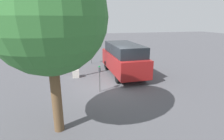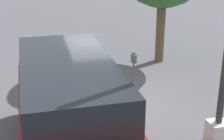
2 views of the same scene
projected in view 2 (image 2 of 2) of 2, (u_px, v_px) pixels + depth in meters
name	position (u px, v px, depth m)	size (l,w,h in m)	color
ground_plane	(115.00, 109.00, 9.66)	(80.00, 80.00, 0.00)	#4C4C51
parking_meter_near	(134.00, 64.00, 9.93)	(0.21, 0.12, 1.47)	#4C4C4C
parked_van	(70.00, 110.00, 7.00)	(5.19, 2.07, 2.22)	maroon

